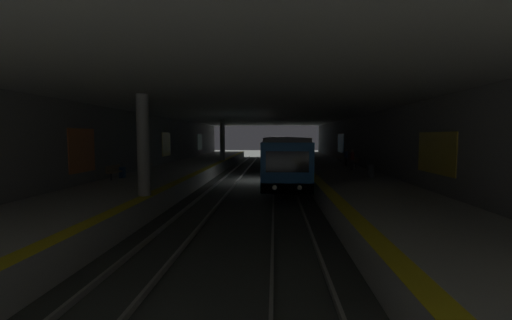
{
  "coord_description": "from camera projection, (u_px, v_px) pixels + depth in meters",
  "views": [
    {
      "loc": [
        -27.18,
        -1.54,
        3.73
      ],
      "look_at": [
        5.63,
        0.36,
        1.32
      ],
      "focal_mm": 22.67,
      "sensor_mm": 36.0,
      "label": 1
    }
  ],
  "objects": [
    {
      "name": "ceiling_slab",
      "position": [
        256.0,
        112.0,
        27.0
      ],
      "size": [
        60.0,
        19.4,
        0.4
      ],
      "color": "beige",
      "rests_on": "wall_left"
    },
    {
      "name": "track_left",
      "position": [
        282.0,
        180.0,
        27.29
      ],
      "size": [
        60.0,
        1.53,
        0.16
      ],
      "color": "gray",
      "rests_on": "ground"
    },
    {
      "name": "platform_right",
      "position": [
        180.0,
        174.0,
        27.76
      ],
      "size": [
        60.0,
        5.3,
        1.06
      ],
      "color": "#A8A59E",
      "rests_on": "ground"
    },
    {
      "name": "wall_left",
      "position": [
        370.0,
        148.0,
        26.67
      ],
      "size": [
        60.0,
        0.56,
        5.6
      ],
      "color": "slate",
      "rests_on": "ground"
    },
    {
      "name": "platform_left",
      "position": [
        334.0,
        175.0,
        27.0
      ],
      "size": [
        60.0,
        5.3,
        1.06
      ],
      "color": "#A8A59E",
      "rests_on": "ground"
    },
    {
      "name": "person_waiting_near",
      "position": [
        352.0,
        159.0,
        25.82
      ],
      "size": [
        0.6,
        0.23,
        1.65
      ],
      "color": "#363636",
      "rests_on": "platform_left"
    },
    {
      "name": "suitcase_rolling",
      "position": [
        122.0,
        172.0,
        20.94
      ],
      "size": [
        0.42,
        0.25,
        1.0
      ],
      "color": "navy",
      "rests_on": "platform_right"
    },
    {
      "name": "bench_right_mid",
      "position": [
        145.0,
        164.0,
        25.06
      ],
      "size": [
        1.7,
        0.47,
        0.86
      ],
      "color": "#262628",
      "rests_on": "platform_right"
    },
    {
      "name": "person_walking_mid",
      "position": [
        346.0,
        157.0,
        29.29
      ],
      "size": [
        0.6,
        0.22,
        1.54
      ],
      "color": "black",
      "rests_on": "platform_left"
    },
    {
      "name": "trash_bin",
      "position": [
        371.0,
        171.0,
        21.01
      ],
      "size": [
        0.44,
        0.44,
        0.85
      ],
      "color": "#595B5E",
      "rests_on": "platform_left"
    },
    {
      "name": "wall_right",
      "position": [
        147.0,
        147.0,
        27.79
      ],
      "size": [
        60.0,
        0.56,
        5.6
      ],
      "color": "slate",
      "rests_on": "ground"
    },
    {
      "name": "bench_left_near",
      "position": [
        355.0,
        161.0,
        28.18
      ],
      "size": [
        1.7,
        0.47,
        0.86
      ],
      "color": "#262628",
      "rests_on": "platform_left"
    },
    {
      "name": "pillar_far",
      "position": [
        222.0,
        140.0,
        36.37
      ],
      "size": [
        0.56,
        0.56,
        4.55
      ],
      "color": "gray",
      "rests_on": "platform_right"
    },
    {
      "name": "ground_plane",
      "position": [
        256.0,
        180.0,
        27.42
      ],
      "size": [
        120.0,
        120.0,
        0.0
      ],
      "primitive_type": "plane",
      "color": "#383A38"
    },
    {
      "name": "bench_left_mid",
      "position": [
        340.0,
        157.0,
        34.38
      ],
      "size": [
        1.7,
        0.47,
        0.86
      ],
      "color": "#262628",
      "rests_on": "platform_left"
    },
    {
      "name": "track_right",
      "position": [
        231.0,
        179.0,
        27.54
      ],
      "size": [
        60.0,
        1.53,
        0.16
      ],
      "color": "gray",
      "rests_on": "ground"
    },
    {
      "name": "pillar_near",
      "position": [
        143.0,
        145.0,
        14.49
      ],
      "size": [
        0.56,
        0.56,
        4.55
      ],
      "color": "gray",
      "rests_on": "platform_right"
    },
    {
      "name": "metro_train",
      "position": [
        280.0,
        149.0,
        43.79
      ],
      "size": [
        54.22,
        2.83,
        3.49
      ],
      "color": "#19569E",
      "rests_on": "track_left"
    },
    {
      "name": "bench_right_near",
      "position": [
        115.0,
        171.0,
        20.39
      ],
      "size": [
        1.7,
        0.47,
        0.86
      ],
      "color": "#262628",
      "rests_on": "platform_right"
    }
  ]
}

